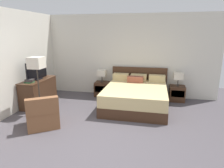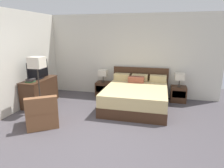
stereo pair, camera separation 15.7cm
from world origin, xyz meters
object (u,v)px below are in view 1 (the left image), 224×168
bed (136,96)px  dresser (39,92)px  table_lamp_left (102,73)px  tv (37,71)px  armchair_by_window (43,115)px  book_blue_cover (30,81)px  floor_lamp (37,67)px  nightstand_right (177,93)px  table_lamp_right (178,76)px  book_small_top (30,80)px  book_red_cover (29,82)px  nightstand_left (102,89)px

bed → dresser: (-2.85, -0.48, 0.08)m
table_lamp_left → dresser: 2.08m
tv → armchair_by_window: size_ratio=1.03×
book_blue_cover → floor_lamp: floor_lamp is taller
nightstand_right → book_blue_cover: size_ratio=2.47×
armchair_by_window → tv: bearing=124.6°
table_lamp_right → book_small_top: size_ratio=2.00×
book_red_cover → table_lamp_right: bearing=22.0°
bed → tv: bearing=-170.6°
book_red_cover → floor_lamp: bearing=-31.1°
nightstand_left → book_small_top: 2.38m
tv → armchair_by_window: (0.90, -1.30, -0.75)m
bed → table_lamp_right: size_ratio=5.07×
bed → table_lamp_right: (1.23, 0.77, 0.47)m
bed → armchair_by_window: (-1.95, -1.77, -0.04)m
bed → book_red_cover: bed is taller
nightstand_right → book_red_cover: (-4.08, -1.64, 0.55)m
table_lamp_right → book_red_cover: 4.40m
book_small_top → table_lamp_right: bearing=22.1°
dresser → tv: tv is taller
nightstand_left → floor_lamp: floor_lamp is taller
table_lamp_right → book_red_cover: table_lamp_right is taller
bed → nightstand_right: (1.23, 0.77, -0.08)m
armchair_by_window → book_red_cover: bearing=135.0°
book_small_top → floor_lamp: 0.66m
table_lamp_right → book_small_top: table_lamp_right is taller
table_lamp_right → dresser: bearing=-163.0°
table_lamp_left → floor_lamp: floor_lamp is taller
table_lamp_right → book_blue_cover: 4.38m
tv → book_red_cover: bearing=-90.1°
bed → dresser: bearing=-170.5°
dresser → book_red_cover: bearing=-89.8°
book_red_cover → dresser: bearing=90.2°
nightstand_right → book_small_top: size_ratio=2.32×
table_lamp_right → book_small_top: bearing=-157.9°
bed → nightstand_right: bed is taller
table_lamp_right → book_red_cover: bearing=-158.0°
dresser → tv: size_ratio=1.31×
table_lamp_right → armchair_by_window: size_ratio=0.44×
table_lamp_right → book_red_cover: (-4.08, -1.65, -0.00)m
book_red_cover → book_blue_cover: (0.01, 0.00, 0.03)m
bed → book_red_cover: 3.02m
nightstand_left → armchair_by_window: (-0.72, -2.54, 0.04)m
nightstand_left → armchair_by_window: bearing=-105.8°
tv → book_small_top: tv is taller
bed → armchair_by_window: bearing=-137.7°
book_blue_cover → armchair_by_window: book_blue_cover is taller
book_small_top → nightstand_right: bearing=22.0°
table_lamp_right → book_blue_cover: bearing=-157.9°
bed → book_blue_cover: bearing=-162.8°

